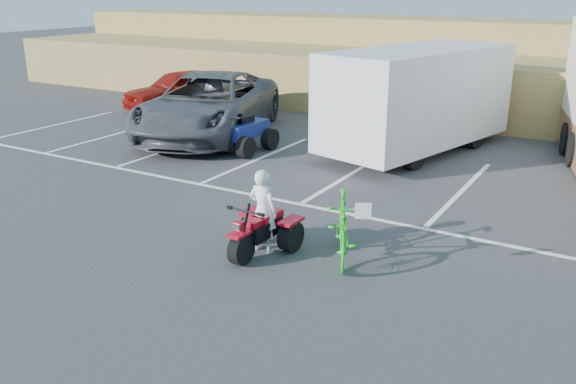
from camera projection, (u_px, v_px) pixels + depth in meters
The scene contains 11 objects.
ground at pixel (234, 244), 10.90m from camera, with size 100.00×100.00×0.00m, color #333336.
parking_stripes at pixel (370, 189), 13.80m from camera, with size 28.00×5.16×0.01m.
grass_embankment at pixel (470, 68), 23.07m from camera, with size 40.00×8.50×3.10m.
red_trike_atv at pixel (259, 253), 10.50m from camera, with size 1.07×1.43×0.93m, color #A90919, non-canonical shape.
rider at pixel (263, 211), 10.39m from camera, with size 0.54×0.35×1.47m, color white.
green_dirt_bike at pixel (343, 227), 10.15m from camera, with size 0.52×1.86×1.11m, color #14BF19.
grey_pickup at pixel (209, 105), 18.60m from camera, with size 3.09×6.71×1.86m, color #47494F.
red_car at pixel (180, 89), 22.62m from camera, with size 1.72×4.28×1.46m, color maroon.
cargo_trailer at pixel (417, 97), 16.51m from camera, with size 3.86×6.44×2.81m.
quad_atv_blue at pixel (244, 151), 17.01m from camera, with size 1.27×1.71×1.11m, color navy, non-canonical shape.
quad_atv_green at pixel (374, 141), 18.05m from camera, with size 1.01×1.35×0.88m, color #135515, non-canonical shape.
Camera 1 is at (5.93, -8.14, 4.38)m, focal length 38.00 mm.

